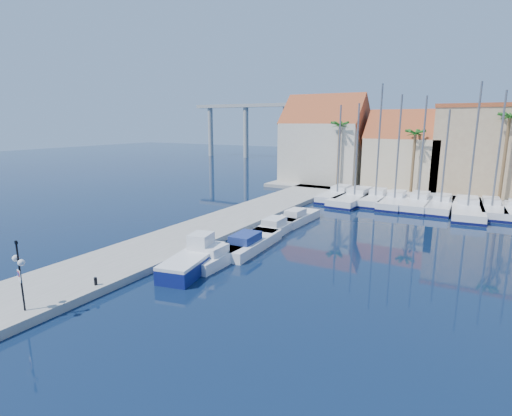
% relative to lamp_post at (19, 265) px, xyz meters
% --- Properties ---
extents(ground, '(260.00, 260.00, 0.00)m').
position_rel_lamp_post_xyz_m(ground, '(7.00, 2.76, -2.91)').
color(ground, black).
rests_on(ground, ground).
extents(quay_west, '(6.00, 77.00, 0.50)m').
position_rel_lamp_post_xyz_m(quay_west, '(-2.00, 16.26, -2.66)').
color(quay_west, gray).
rests_on(quay_west, ground).
extents(shore_north, '(54.00, 16.00, 0.50)m').
position_rel_lamp_post_xyz_m(shore_north, '(17.00, 50.76, -2.66)').
color(shore_north, gray).
rests_on(shore_north, ground).
extents(lamp_post, '(1.22, 0.56, 3.67)m').
position_rel_lamp_post_xyz_m(lamp_post, '(0.00, 0.00, 0.00)').
color(lamp_post, black).
rests_on(lamp_post, quay_west).
extents(bollard, '(0.19, 0.19, 0.46)m').
position_rel_lamp_post_xyz_m(bollard, '(0.40, 3.93, -2.18)').
color(bollard, black).
rests_on(bollard, quay_west).
extents(fishing_boat, '(3.33, 6.59, 2.20)m').
position_rel_lamp_post_xyz_m(fishing_boat, '(2.89, 9.89, -2.17)').
color(fishing_boat, navy).
rests_on(fishing_boat, ground).
extents(motorboat_west_0, '(1.75, 5.41, 1.40)m').
position_rel_lamp_post_xyz_m(motorboat_west_0, '(3.64, 11.66, -2.40)').
color(motorboat_west_0, white).
rests_on(motorboat_west_0, ground).
extents(motorboat_west_1, '(2.74, 7.43, 1.40)m').
position_rel_lamp_post_xyz_m(motorboat_west_1, '(3.86, 15.45, -2.40)').
color(motorboat_west_1, white).
rests_on(motorboat_west_1, ground).
extents(motorboat_west_2, '(2.44, 6.76, 1.40)m').
position_rel_lamp_post_xyz_m(motorboat_west_2, '(3.43, 21.04, -2.40)').
color(motorboat_west_2, white).
rests_on(motorboat_west_2, ground).
extents(motorboat_west_3, '(2.21, 6.37, 1.40)m').
position_rel_lamp_post_xyz_m(motorboat_west_3, '(3.62, 25.20, -2.40)').
color(motorboat_west_3, white).
rests_on(motorboat_west_3, ground).
extents(sailboat_0, '(2.73, 10.20, 11.78)m').
position_rel_lamp_post_xyz_m(sailboat_0, '(3.08, 39.22, -2.33)').
color(sailboat_0, white).
rests_on(sailboat_0, ground).
extents(sailboat_1, '(3.95, 12.10, 11.91)m').
position_rel_lamp_post_xyz_m(sailboat_1, '(5.61, 38.51, -2.35)').
color(sailboat_1, white).
rests_on(sailboat_1, ground).
extents(sailboat_2, '(2.79, 9.40, 14.08)m').
position_rel_lamp_post_xyz_m(sailboat_2, '(7.93, 39.08, -2.29)').
color(sailboat_2, white).
rests_on(sailboat_2, ground).
extents(sailboat_3, '(2.57, 9.54, 12.78)m').
position_rel_lamp_post_xyz_m(sailboat_3, '(10.30, 38.54, -2.31)').
color(sailboat_3, white).
rests_on(sailboat_3, ground).
extents(sailboat_4, '(2.72, 10.11, 12.59)m').
position_rel_lamp_post_xyz_m(sailboat_4, '(12.86, 38.98, -2.32)').
color(sailboat_4, white).
rests_on(sailboat_4, ground).
extents(sailboat_5, '(2.52, 9.37, 11.07)m').
position_rel_lamp_post_xyz_m(sailboat_5, '(15.29, 38.70, -2.33)').
color(sailboat_5, white).
rests_on(sailboat_5, ground).
extents(sailboat_6, '(3.97, 11.94, 13.77)m').
position_rel_lamp_post_xyz_m(sailboat_6, '(17.96, 38.05, -2.33)').
color(sailboat_6, white).
rests_on(sailboat_6, ground).
extents(sailboat_7, '(3.08, 9.21, 12.93)m').
position_rel_lamp_post_xyz_m(sailboat_7, '(20.22, 39.18, -2.30)').
color(sailboat_7, white).
rests_on(sailboat_7, ground).
extents(building_0, '(12.30, 9.00, 13.50)m').
position_rel_lamp_post_xyz_m(building_0, '(-3.00, 49.76, 3.62)').
color(building_0, beige).
rests_on(building_0, shore_north).
extents(building_1, '(10.30, 8.00, 11.00)m').
position_rel_lamp_post_xyz_m(building_1, '(9.00, 49.76, 2.39)').
color(building_1, beige).
rests_on(building_1, shore_north).
extents(building_2, '(14.20, 10.20, 11.50)m').
position_rel_lamp_post_xyz_m(building_2, '(20.00, 50.76, 3.35)').
color(building_2, tan).
rests_on(building_2, shore_north).
extents(palm_0, '(2.60, 2.60, 10.15)m').
position_rel_lamp_post_xyz_m(palm_0, '(1.00, 44.76, 6.17)').
color(palm_0, brown).
rests_on(palm_0, shore_north).
extents(palm_1, '(2.60, 2.60, 9.15)m').
position_rel_lamp_post_xyz_m(palm_1, '(11.00, 44.76, 5.23)').
color(palm_1, brown).
rests_on(palm_1, shore_north).
extents(palm_2, '(2.60, 2.60, 11.15)m').
position_rel_lamp_post_xyz_m(palm_2, '(21.00, 44.76, 7.11)').
color(palm_2, brown).
rests_on(palm_2, shore_north).
extents(viaduct, '(48.00, 2.20, 14.45)m').
position_rel_lamp_post_xyz_m(viaduct, '(-32.07, 84.76, 7.34)').
color(viaduct, '#9E9E99').
rests_on(viaduct, ground).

